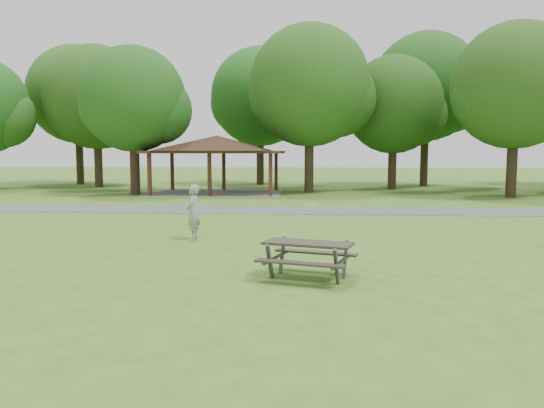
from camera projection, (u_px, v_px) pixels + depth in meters
The scene contains 14 objects.
ground at pixel (209, 287), 10.70m from camera, with size 160.00×160.00×0.00m, color #3F6A1E.
asphalt_path at pixel (266, 210), 24.60m from camera, with size 120.00×3.20×0.02m, color #4E4E51.
pavilion at pixel (217, 146), 34.50m from camera, with size 8.60×7.01×3.76m.
tree_row_c at pixel (98, 100), 39.83m from camera, with size 8.19×7.80×10.67m.
tree_row_d at pixel (135, 102), 33.11m from camera, with size 6.93×6.60×9.27m.
tree_row_e at pixel (311, 89), 34.72m from camera, with size 8.40×8.00×11.02m.
tree_row_f at pixel (395, 108), 37.87m from camera, with size 7.35×7.00×9.55m.
tree_row_g at pixel (517, 90), 30.96m from camera, with size 7.77×7.40×10.25m.
tree_deep_a at pixel (79, 97), 43.45m from camera, with size 8.40×8.00×11.38m.
tree_deep_b at pixel (261, 100), 42.93m from camera, with size 8.40×8.00×11.13m.
tree_deep_c at pixel (427, 90), 40.98m from camera, with size 8.82×8.40×11.90m.
picnic_table_middle at pixel (308, 251), 11.39m from camera, with size 2.24×1.99×0.82m.
frisbee_in_flight at pixel (313, 205), 15.82m from camera, with size 0.31×0.31×0.02m.
frisbee_thrower at pixel (193, 212), 16.38m from camera, with size 0.62×0.41×1.71m, color #939396.
Camera 1 is at (2.01, -10.37, 2.74)m, focal length 35.00 mm.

